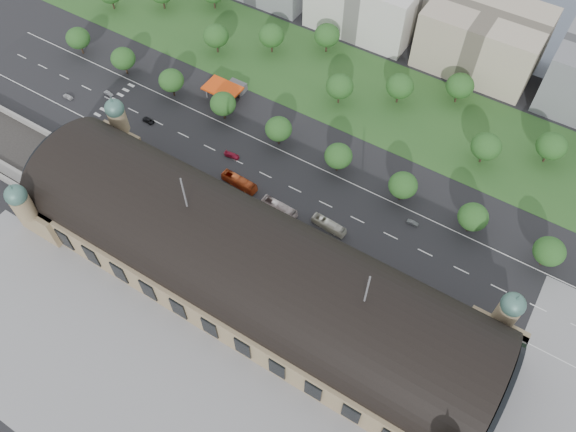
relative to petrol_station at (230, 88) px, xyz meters
The scene contains 40 objects.
ground 84.71m from the petrol_station, 50.45° to the right, with size 900.00×900.00×0.00m, color black.
station 84.98m from the petrol_station, 50.45° to the right, with size 150.00×48.40×44.30m.
plaza_south 126.63m from the petrol_station, 59.68° to the right, with size 190.00×48.00×0.12m, color gray.
road_slab 43.62m from the petrol_station, 38.82° to the right, with size 260.00×26.00×0.10m, color black.
grass_belt 47.86m from the petrol_station, 35.47° to the left, with size 300.00×45.00×0.10m, color #295321.
petrol_station is the anchor object (origin of this frame).
office_4 100.64m from the petrol_station, 42.50° to the left, with size 45.00×32.00×24.00m, color #B8AB91.
tree_row_0 67.38m from the petrol_station, 169.47° to the right, with size 9.60×9.60×11.52m.
tree_row_1 44.08m from the petrol_station, 163.73° to the right, with size 9.60×9.60×11.52m.
tree_row_2 22.32m from the petrol_station, 145.83° to the right, with size 9.60×9.60×11.52m.
tree_row_3 14.35m from the petrol_station, 64.33° to the right, with size 9.60×9.60×11.52m.
tree_row_4 32.64m from the petrol_station, 22.33° to the right, with size 9.60×9.60×11.52m.
tree_row_5 55.47m from the petrol_station, 12.84° to the right, with size 9.60×9.60×11.52m.
tree_row_6 78.99m from the petrol_station, ahead, with size 9.60×9.60×11.52m.
tree_row_7 102.74m from the petrol_station, ahead, with size 9.60×9.60×11.52m.
tree_row_8 126.58m from the petrol_station, ahead, with size 9.60×9.60×11.52m.
tree_belt_3 26.54m from the petrol_station, 137.15° to the left, with size 10.40×10.40×12.48m.
tree_belt_4 30.15m from the petrol_station, 90.18° to the left, with size 10.40×10.40×12.48m.
tree_belt_5 46.08m from the petrol_station, 65.62° to the left, with size 10.40×10.40×12.48m.
tree_belt_6 42.15m from the petrol_station, 25.05° to the left, with size 10.40×10.40×12.48m.
tree_belt_7 64.40m from the petrol_station, 27.57° to the left, with size 10.40×10.40×12.48m.
tree_belt_8 86.76m from the petrol_station, 28.79° to the left, with size 10.40×10.40×12.48m.
tree_belt_9 96.68m from the petrol_station, 10.57° to the left, with size 10.40×10.40×12.48m.
tree_belt_10 117.83m from the petrol_station, 14.62° to the left, with size 10.40×10.40×12.48m.
traffic_car_0 62.85m from the petrol_station, 145.94° to the right, with size 1.76×4.39×1.49m, color #BBBBBD.
traffic_car_1 47.45m from the petrol_station, 147.39° to the right, with size 1.37×3.92×1.29m, color #93959B.
traffic_car_2 33.63m from the petrol_station, 121.27° to the right, with size 2.23×4.84×1.35m, color black.
traffic_car_3 32.80m from the petrol_station, 54.03° to the right, with size 2.23×5.48×1.59m, color maroon.
traffic_car_4 55.69m from the petrol_station, 42.49° to the right, with size 1.65×4.09×1.39m, color #192346.
traffic_car_5 88.06m from the petrol_station, 12.70° to the right, with size 1.36×3.89×1.28m, color #565A5D.
parked_car_0 43.94m from the petrol_station, 111.01° to the right, with size 1.53×4.40×1.45m, color black.
parked_car_1 42.20m from the petrol_station, 79.27° to the right, with size 2.56×5.55×1.54m, color maroon.
parked_car_2 40.52m from the petrol_station, 84.81° to the right, with size 1.85×4.54×1.32m, color #181743.
parked_car_3 43.19m from the petrol_station, 85.02° to the right, with size 1.63×4.05×1.38m, color #505457.
parked_car_4 43.98m from the petrol_station, 95.59° to the right, with size 1.48×4.24×1.40m, color silver.
parked_car_5 45.09m from the petrol_station, 79.49° to the right, with size 2.67×5.78×1.61m, color gray.
parked_car_6 50.76m from the petrol_station, 60.84° to the right, with size 1.96×4.81×1.40m, color black.
bus_west 46.02m from the petrol_station, 51.08° to the right, with size 3.12×13.35×3.72m, color #CB4F20.
bus_mid 59.76m from the petrol_station, 39.26° to the right, with size 3.02×12.93×3.60m, color silver.
bus_east 72.57m from the petrol_station, 29.00° to the right, with size 2.80×11.98×3.34m, color silver.
Camera 1 is at (52.26, -63.53, 150.15)m, focal length 35.00 mm.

